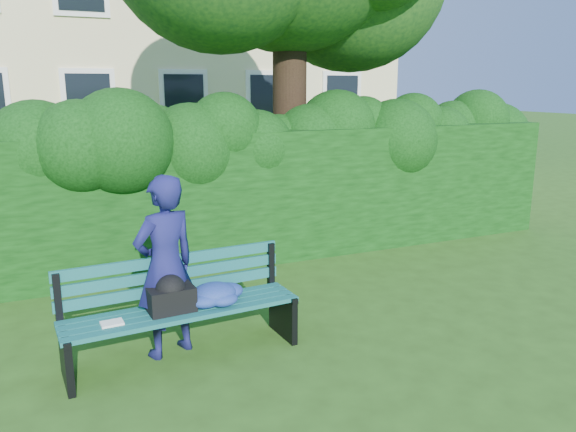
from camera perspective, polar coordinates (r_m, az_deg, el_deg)
name	(u,v)px	position (r m, az deg, el deg)	size (l,w,h in m)	color
ground	(311,313)	(6.13, 2.34, -9.86)	(80.00, 80.00, 0.00)	#294D16
hedge	(241,196)	(7.81, -4.84, 2.08)	(10.00, 1.00, 1.80)	black
park_bench	(187,303)	(5.15, -10.21, -8.67)	(2.11, 0.68, 0.89)	#0D4140
man_reading	(166,267)	(5.10, -12.33, -5.06)	(0.60, 0.40, 1.65)	#171851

